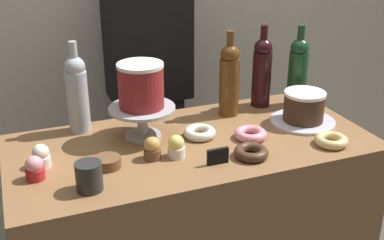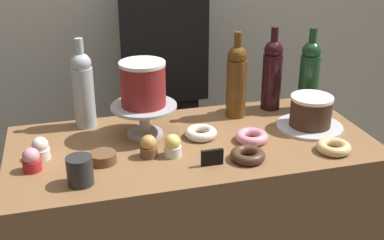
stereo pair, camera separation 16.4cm
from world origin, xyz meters
The scene contains 20 objects.
cake_stand_pedestal centered at (-0.15, 0.10, 1.00)m, with size 0.23×0.23×0.11m.
white_layer_cake centered at (-0.15, 0.10, 1.11)m, with size 0.16×0.16×0.15m.
silver_serving_platter centered at (0.44, 0.00, 0.92)m, with size 0.24×0.24×0.01m.
chocolate_round_cake centered at (0.44, 0.00, 0.98)m, with size 0.15×0.15×0.11m.
wine_bottle_clear centered at (-0.34, 0.23, 1.06)m, with size 0.08×0.08×0.33m.
wine_bottle_amber centered at (0.22, 0.18, 1.06)m, with size 0.08×0.08×0.33m.
wine_bottle_dark_red centered at (0.38, 0.21, 1.06)m, with size 0.08×0.08×0.33m.
wine_bottle_green centered at (0.51, 0.16, 1.06)m, with size 0.08×0.08×0.33m.
cupcake_caramel centered at (-0.16, -0.07, 0.95)m, with size 0.06×0.06×0.07m.
cupcake_vanilla centered at (-0.49, 0.01, 0.95)m, with size 0.06×0.06×0.07m.
cupcake_strawberry centered at (-0.52, -0.07, 0.95)m, with size 0.06×0.06×0.07m.
cupcake_lemon centered at (-0.09, -0.08, 0.95)m, with size 0.06×0.06×0.07m.
donut_pink centered at (0.20, -0.05, 0.93)m, with size 0.11×0.11×0.03m.
donut_sugar centered at (0.04, 0.03, 0.93)m, with size 0.11×0.11×0.03m.
donut_chocolate centered at (0.13, -0.17, 0.93)m, with size 0.11×0.11×0.03m.
donut_glazed centered at (0.43, -0.19, 0.93)m, with size 0.11×0.11×0.03m.
cookie_stack centered at (-0.31, -0.07, 0.93)m, with size 0.08×0.08×0.03m.
price_sign_chalkboard centered at (0.02, -0.18, 0.94)m, with size 0.07×0.01×0.05m.
coffee_cup_ceramic centered at (-0.38, -0.18, 0.96)m, with size 0.08×0.08×0.09m.
barista_figure centered at (0.05, 0.66, 0.84)m, with size 0.36×0.22×1.60m.
Camera 1 is at (-0.55, -1.40, 1.65)m, focal length 45.91 mm.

